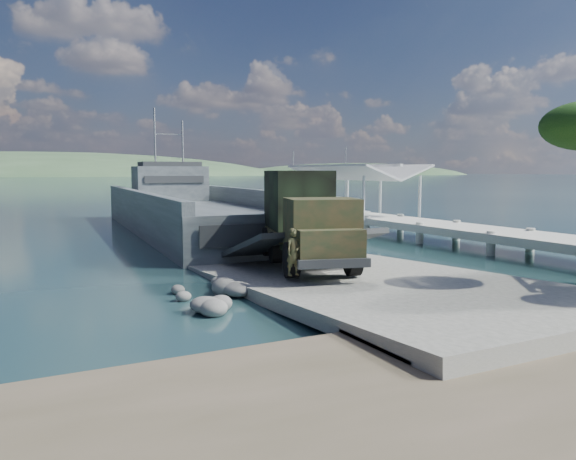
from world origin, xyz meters
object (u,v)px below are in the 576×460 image
at_px(sailboat_near, 346,213).
at_px(sailboat_far, 294,210).
at_px(soldier, 294,263).
at_px(landing_craft, 199,220).
at_px(military_truck, 305,218).
at_px(pier, 363,210).

height_order(sailboat_near, sailboat_far, sailboat_near).
xyz_separation_m(soldier, sailboat_near, (22.14, 30.40, -0.98)).
xyz_separation_m(landing_craft, military_truck, (-1.55, -19.89, 1.67)).
relative_size(pier, sailboat_far, 6.17).
relative_size(soldier, sailboat_far, 0.24).
relative_size(military_truck, sailboat_far, 1.34).
height_order(landing_craft, sailboat_near, landing_craft).
bearing_deg(pier, soldier, -130.57).
height_order(pier, soldier, pier).
bearing_deg(pier, sailboat_far, 80.40).
xyz_separation_m(military_truck, sailboat_near, (19.35, 26.23, -2.22)).
relative_size(pier, sailboat_near, 5.99).
distance_m(pier, sailboat_far, 17.87).
height_order(pier, sailboat_near, sailboat_near).
height_order(pier, landing_craft, landing_craft).
xyz_separation_m(pier, military_truck, (-13.68, -15.06, 1.01)).
bearing_deg(sailboat_near, military_truck, -130.39).
distance_m(military_truck, sailboat_near, 32.67).
bearing_deg(sailboat_near, landing_craft, -164.38).
relative_size(soldier, sailboat_near, 0.24).
bearing_deg(soldier, sailboat_far, 54.66).
distance_m(military_truck, sailboat_far, 36.72).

